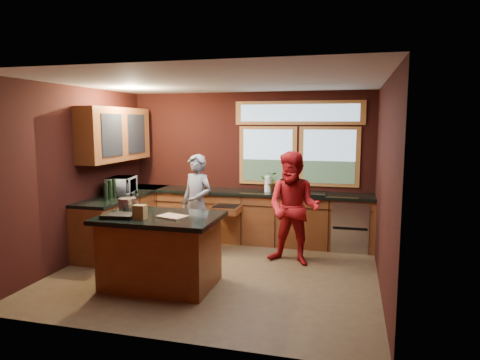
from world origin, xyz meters
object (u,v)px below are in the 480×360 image
at_px(island, 161,250).
at_px(stock_pot, 127,205).
at_px(person_red, 293,208).
at_px(person_grey, 197,203).
at_px(cutting_board, 172,216).

bearing_deg(island, stock_pot, 164.74).
xyz_separation_m(person_red, stock_pot, (-2.12, -1.18, 0.17)).
relative_size(person_grey, cutting_board, 4.66).
bearing_deg(cutting_board, stock_pot, 165.07).
bearing_deg(island, person_grey, 92.45).
bearing_deg(island, person_red, 40.37).
relative_size(person_red, cutting_board, 4.92).
relative_size(person_grey, person_red, 0.95).
height_order(island, stock_pot, stock_pot).
distance_m(person_grey, person_red, 1.65).
xyz_separation_m(island, cutting_board, (0.20, -0.05, 0.48)).
relative_size(person_red, stock_pot, 7.17).
height_order(person_grey, cutting_board, person_grey).
relative_size(person_grey, stock_pot, 6.80).
distance_m(cutting_board, stock_pot, 0.78).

